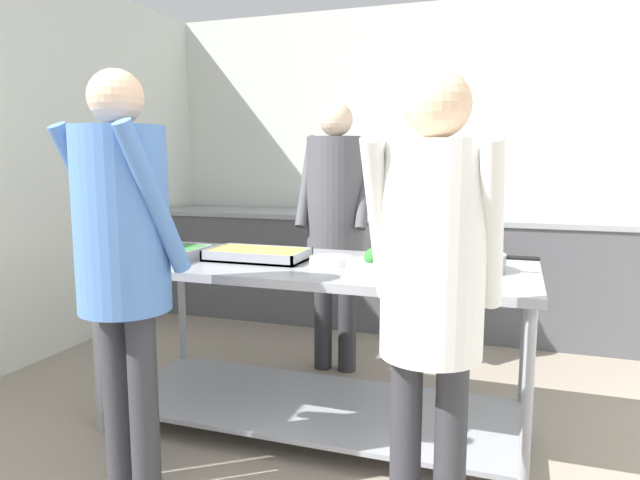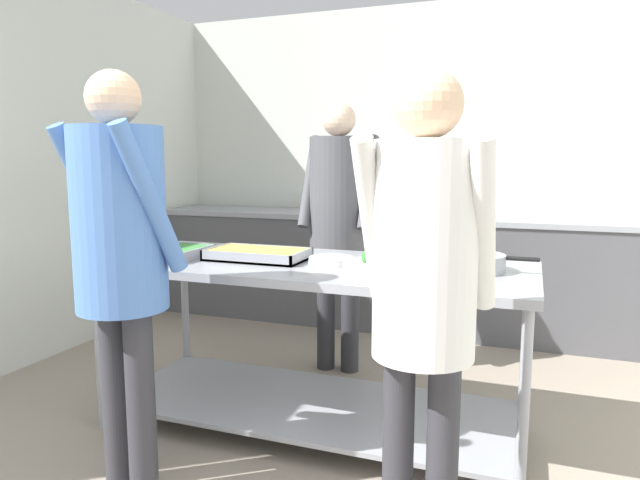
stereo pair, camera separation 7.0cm
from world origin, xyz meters
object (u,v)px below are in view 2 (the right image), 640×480
object	(u,v)px
serving_tray_vegetables	(167,252)
broccoli_bowl	(373,268)
plate_stack	(331,261)
guest_serving_right	(425,271)
sauce_pan	(472,262)
serving_tray_roast	(258,255)
cook_behind_counter	(338,208)
guest_serving_left	(120,240)

from	to	relation	value
serving_tray_vegetables	broccoli_bowl	world-z (taller)	broccoli_bowl
plate_stack	guest_serving_right	world-z (taller)	guest_serving_right
plate_stack	sauce_pan	size ratio (longest dim) A/B	0.50
serving_tray_roast	guest_serving_right	size ratio (longest dim) A/B	0.30
serving_tray_roast	plate_stack	world-z (taller)	serving_tray_roast
serving_tray_vegetables	cook_behind_counter	size ratio (longest dim) A/B	0.23
plate_stack	guest_serving_right	distance (m)	1.01
serving_tray_roast	sauce_pan	world-z (taller)	sauce_pan
sauce_pan	broccoli_bowl	bearing A→B (deg)	-141.74
guest_serving_left	serving_tray_vegetables	bearing A→B (deg)	111.80
serving_tray_roast	plate_stack	distance (m)	0.39
sauce_pan	guest_serving_left	distance (m)	1.52
serving_tray_vegetables	cook_behind_counter	world-z (taller)	cook_behind_counter
guest_serving_left	serving_tray_roast	bearing A→B (deg)	74.59
plate_stack	guest_serving_left	distance (m)	1.00
plate_stack	guest_serving_left	size ratio (longest dim) A/B	0.13
serving_tray_roast	guest_serving_right	distance (m)	1.28
broccoli_bowl	guest_serving_left	bearing A→B (deg)	-148.73
plate_stack	serving_tray_roast	bearing A→B (deg)	-179.08
guest_serving_left	cook_behind_counter	distance (m)	1.65
broccoli_bowl	guest_serving_left	size ratio (longest dim) A/B	0.15
serving_tray_roast	guest_serving_left	size ratio (longest dim) A/B	0.29
sauce_pan	guest_serving_left	xyz separation A→B (m)	(-1.26, -0.84, 0.15)
serving_tray_vegetables	sauce_pan	world-z (taller)	sauce_pan
broccoli_bowl	sauce_pan	size ratio (longest dim) A/B	0.59
broccoli_bowl	serving_tray_roast	bearing A→B (deg)	160.80
serving_tray_roast	cook_behind_counter	size ratio (longest dim) A/B	0.29
sauce_pan	guest_serving_right	world-z (taller)	guest_serving_right
plate_stack	guest_serving_right	xyz separation A→B (m)	(0.60, -0.81, 0.14)
serving_tray_vegetables	plate_stack	world-z (taller)	serving_tray_vegetables
serving_tray_roast	broccoli_bowl	size ratio (longest dim) A/B	1.93
serving_tray_roast	guest_serving_left	world-z (taller)	guest_serving_left
guest_serving_right	serving_tray_roast	bearing A→B (deg)	140.93
guest_serving_right	cook_behind_counter	world-z (taller)	cook_behind_counter
serving_tray_roast	plate_stack	xyz separation A→B (m)	(0.39, 0.01, -0.01)
plate_stack	broccoli_bowl	xyz separation A→B (m)	(0.28, -0.24, 0.03)
plate_stack	broccoli_bowl	size ratio (longest dim) A/B	0.86
cook_behind_counter	guest_serving_right	bearing A→B (deg)	-62.96
plate_stack	cook_behind_counter	world-z (taller)	cook_behind_counter
guest_serving_left	cook_behind_counter	world-z (taller)	cook_behind_counter
serving_tray_roast	serving_tray_vegetables	bearing A→B (deg)	-168.75
serving_tray_vegetables	sauce_pan	xyz separation A→B (m)	(1.53, 0.16, 0.02)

